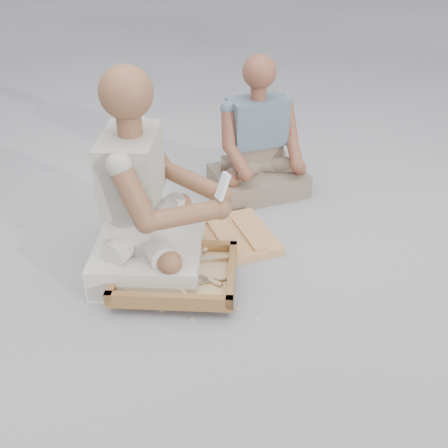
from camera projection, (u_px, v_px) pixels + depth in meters
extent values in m
plane|color=#9E9EA3|center=(240.00, 308.00, 2.16)|extent=(60.00, 60.00, 0.00)
cube|color=#AE8343|center=(210.00, 242.00, 2.56)|extent=(0.71, 0.54, 0.04)
cube|color=brown|center=(176.00, 277.00, 2.27)|extent=(0.62, 0.54, 0.02)
cube|color=brown|center=(181.00, 246.00, 2.42)|extent=(0.53, 0.15, 0.05)
cube|color=brown|center=(169.00, 300.00, 2.08)|extent=(0.53, 0.15, 0.05)
cube|color=brown|center=(232.00, 273.00, 2.23)|extent=(0.13, 0.43, 0.05)
cube|color=brown|center=(120.00, 269.00, 2.26)|extent=(0.13, 0.43, 0.05)
cube|color=#CEBB79|center=(176.00, 275.00, 2.26)|extent=(0.55, 0.46, 0.01)
cube|color=silver|center=(151.00, 259.00, 2.32)|extent=(0.15, 0.05, 0.00)
cylinder|color=tan|center=(174.00, 260.00, 2.31)|extent=(0.07, 0.04, 0.02)
cube|color=silver|center=(181.00, 258.00, 2.34)|extent=(0.11, 0.12, 0.00)
cylinder|color=tan|center=(194.00, 247.00, 2.42)|extent=(0.06, 0.07, 0.02)
cube|color=silver|center=(165.00, 280.00, 2.19)|extent=(0.13, 0.09, 0.00)
cylinder|color=tan|center=(188.00, 287.00, 2.16)|extent=(0.07, 0.06, 0.02)
cube|color=silver|center=(200.00, 282.00, 2.19)|extent=(0.15, 0.03, 0.00)
cylinder|color=tan|center=(224.00, 278.00, 2.21)|extent=(0.07, 0.03, 0.02)
cube|color=silver|center=(195.00, 259.00, 2.33)|extent=(0.11, 0.12, 0.00)
cylinder|color=tan|center=(207.00, 247.00, 2.41)|extent=(0.06, 0.07, 0.02)
cube|color=silver|center=(171.00, 258.00, 2.33)|extent=(0.13, 0.10, 0.00)
cylinder|color=tan|center=(188.00, 248.00, 2.40)|extent=(0.07, 0.06, 0.02)
cube|color=silver|center=(152.00, 277.00, 2.21)|extent=(0.14, 0.09, 0.00)
cylinder|color=tan|center=(173.00, 267.00, 2.27)|extent=(0.07, 0.05, 0.02)
cube|color=silver|center=(171.00, 279.00, 2.21)|extent=(0.08, 0.14, 0.00)
cylinder|color=tan|center=(184.00, 293.00, 2.13)|extent=(0.05, 0.07, 0.02)
cube|color=silver|center=(201.00, 259.00, 2.32)|extent=(0.15, 0.02, 0.00)
cylinder|color=tan|center=(224.00, 257.00, 2.33)|extent=(0.07, 0.03, 0.02)
cube|color=silver|center=(196.00, 273.00, 2.25)|extent=(0.12, 0.12, 0.00)
cylinder|color=tan|center=(215.00, 282.00, 2.19)|extent=(0.06, 0.07, 0.02)
cube|color=#CEBB79|center=(258.00, 320.00, 2.10)|extent=(0.02, 0.02, 0.00)
cube|color=#CEBB79|center=(153.00, 266.00, 2.42)|extent=(0.02, 0.02, 0.00)
cube|color=#CEBB79|center=(192.00, 319.00, 2.10)|extent=(0.02, 0.02, 0.00)
cube|color=#CEBB79|center=(158.00, 293.00, 2.25)|extent=(0.02, 0.02, 0.00)
cube|color=#CEBB79|center=(116.00, 245.00, 2.57)|extent=(0.02, 0.02, 0.00)
cube|color=#CEBB79|center=(222.00, 246.00, 2.56)|extent=(0.02, 0.02, 0.00)
cube|color=#CEBB79|center=(145.00, 246.00, 2.56)|extent=(0.02, 0.02, 0.00)
cube|color=#CEBB79|center=(237.00, 309.00, 2.16)|extent=(0.02, 0.02, 0.00)
cube|color=#CEBB79|center=(152.00, 275.00, 2.36)|extent=(0.02, 0.02, 0.00)
cube|color=#CEBB79|center=(162.00, 310.00, 2.15)|extent=(0.02, 0.02, 0.00)
cube|color=#CEBB79|center=(193.00, 248.00, 2.54)|extent=(0.02, 0.02, 0.00)
cube|color=beige|center=(151.00, 249.00, 2.40)|extent=(0.60, 0.70, 0.16)
cube|color=beige|center=(135.00, 218.00, 2.31)|extent=(0.27, 0.37, 0.19)
cube|color=#ACA699|center=(132.00, 169.00, 2.18)|extent=(0.30, 0.42, 0.32)
sphere|color=brown|center=(126.00, 92.00, 2.00)|extent=(0.22, 0.22, 0.22)
sphere|color=brown|center=(221.00, 195.00, 2.30)|extent=(0.10, 0.10, 0.10)
sphere|color=brown|center=(221.00, 209.00, 2.20)|extent=(0.10, 0.10, 0.10)
cube|color=#80715C|center=(258.00, 181.00, 3.04)|extent=(0.59, 0.51, 0.13)
cube|color=#80715C|center=(255.00, 155.00, 3.00)|extent=(0.32, 0.23, 0.16)
cube|color=slate|center=(257.00, 121.00, 2.88)|extent=(0.36, 0.26, 0.27)
sphere|color=brown|center=(259.00, 72.00, 2.72)|extent=(0.19, 0.19, 0.19)
sphere|color=brown|center=(297.00, 165.00, 2.86)|extent=(0.08, 0.08, 0.08)
sphere|color=brown|center=(246.00, 174.00, 2.76)|extent=(0.08, 0.08, 0.08)
cube|color=white|center=(223.00, 186.00, 2.14)|extent=(0.07, 0.06, 0.12)
cube|color=black|center=(223.00, 184.00, 2.13)|extent=(0.03, 0.04, 0.04)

